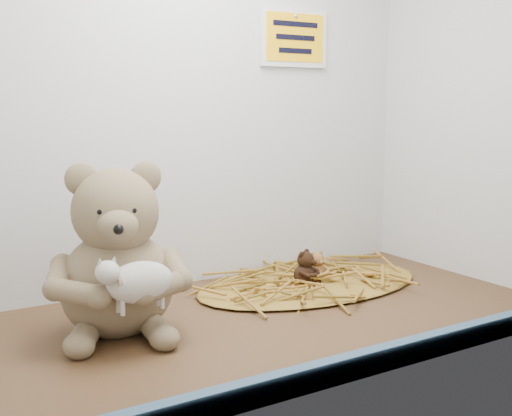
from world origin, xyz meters
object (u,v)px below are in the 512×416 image
mini_teddy_brown (305,266)px  main_teddy (116,248)px  toy_lamb (140,282)px  mini_teddy_tan (316,265)px

mini_teddy_brown → main_teddy: bearing=155.1°
toy_lamb → mini_teddy_brown: (44.14, 16.35, -6.81)cm
main_teddy → toy_lamb: 11.31cm
toy_lamb → main_teddy: bearing=90.0°
toy_lamb → mini_teddy_brown: size_ratio=1.92×
mini_teddy_brown → mini_teddy_tan: bearing=-17.9°
toy_lamb → mini_teddy_tan: toy_lamb is taller
main_teddy → mini_teddy_tan: size_ratio=4.60×
mini_teddy_brown → toy_lamb: bearing=168.3°
toy_lamb → mini_teddy_tan: bearing=19.8°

